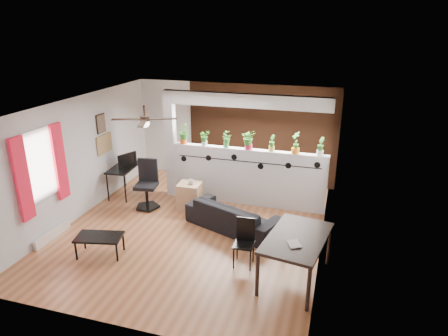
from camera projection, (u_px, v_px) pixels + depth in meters
The scene contains 28 objects.
room_shell at pixel (192, 170), 7.91m from camera, with size 6.30×7.10×2.90m.
partition_wall at pixel (248, 177), 9.26m from camera, with size 3.60×0.18×1.35m, color #BCBCC1.
ceiling_header at pixel (250, 101), 8.66m from camera, with size 3.60×0.18×0.30m, color silver.
pier_column at pixel (171, 144), 9.56m from camera, with size 0.22×0.20×2.60m, color #BCBCC1.
brick_panel at pixel (261, 135), 10.37m from camera, with size 3.90×0.05×2.60m, color #98502C.
vine_decal at pixel (247, 162), 9.04m from camera, with size 3.31×0.01×0.30m.
window_assembly at pixel (40, 167), 7.45m from camera, with size 0.09×1.30×1.55m.
baseboard_heater at pixel (52, 234), 7.93m from camera, with size 0.08×1.00×0.18m, color silver.
corkboard at pixel (104, 144), 9.44m from camera, with size 0.03×0.60×0.45m, color olive.
framed_art at pixel (101, 123), 9.23m from camera, with size 0.03×0.34×0.44m.
ceiling_fan at pixel (145, 120), 7.51m from camera, with size 1.19×1.19×0.43m.
potted_plant_0 at pixel (183, 134), 9.38m from camera, with size 0.30×0.30×0.45m.
potted_plant_1 at pixel (204, 137), 9.25m from camera, with size 0.22×0.23×0.37m.
potted_plant_2 at pixel (226, 139), 9.11m from camera, with size 0.22×0.20×0.36m.
potted_plant_3 at pixel (249, 139), 8.95m from camera, with size 0.28×0.24×0.46m.
potted_plant_4 at pixel (272, 143), 8.82m from camera, with size 0.18×0.21×0.37m.
potted_plant_5 at pixel (296, 142), 8.66m from camera, with size 0.31×0.32×0.48m.
potted_plant_6 at pixel (321, 146), 8.53m from camera, with size 0.18×0.22×0.41m.
sofa at pixel (233, 216), 8.26m from camera, with size 1.91×0.75×0.56m, color black.
cube_shelf at pixel (190, 196), 9.13m from camera, with size 0.50×0.45×0.62m, color #A47956.
cup at pixel (191, 182), 8.99m from camera, with size 0.13×0.13×0.11m, color gray.
computer_desk at pixel (124, 169), 9.78m from camera, with size 0.61×1.05×0.73m.
monitor at pixel (126, 161), 9.86m from camera, with size 0.05×0.30×0.17m, color black.
office_chair at pixel (147, 187), 9.14m from camera, with size 0.58×0.58×1.12m.
dining_table at pixel (297, 241), 6.46m from camera, with size 1.12×1.59×0.80m.
book at pixel (288, 244), 6.19m from camera, with size 0.18×0.24×0.02m, color gray.
folding_chair at pixel (245, 238), 6.98m from camera, with size 0.36×0.36×0.86m.
coffee_table at pixel (99, 238), 7.28m from camera, with size 0.91×0.63×0.39m.
Camera 1 is at (2.74, -6.93, 4.05)m, focal length 32.00 mm.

